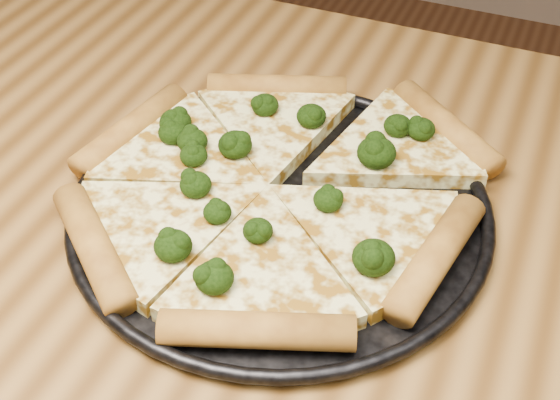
% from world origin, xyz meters
% --- Properties ---
extents(dining_table, '(1.20, 0.90, 0.75)m').
position_xyz_m(dining_table, '(0.00, 0.00, 0.66)').
color(dining_table, brown).
rests_on(dining_table, ground).
extents(pizza_pan, '(0.35, 0.35, 0.02)m').
position_xyz_m(pizza_pan, '(0.07, 0.10, 0.76)').
color(pizza_pan, black).
rests_on(pizza_pan, dining_table).
extents(pizza, '(0.35, 0.37, 0.03)m').
position_xyz_m(pizza, '(0.06, 0.11, 0.77)').
color(pizza, '#ECE790').
rests_on(pizza, pizza_pan).
extents(broccoli_florets, '(0.25, 0.26, 0.03)m').
position_xyz_m(broccoli_florets, '(0.05, 0.12, 0.78)').
color(broccoli_florets, black).
rests_on(broccoli_florets, pizza).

